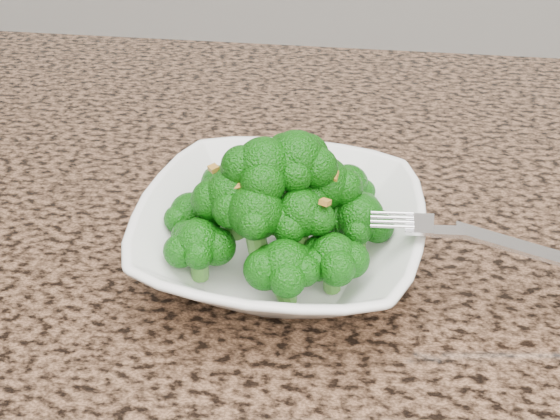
# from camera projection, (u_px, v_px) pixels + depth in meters

# --- Properties ---
(granite_counter) EXTENTS (1.64, 1.04, 0.03)m
(granite_counter) POSITION_uv_depth(u_px,v_px,m) (370.00, 361.00, 0.48)
(granite_counter) COLOR brown
(granite_counter) RESTS_ON cabinet
(bowl) EXTENTS (0.23, 0.23, 0.05)m
(bowl) POSITION_uv_depth(u_px,v_px,m) (280.00, 236.00, 0.53)
(bowl) COLOR white
(bowl) RESTS_ON granite_counter
(broccoli_pile) EXTENTS (0.19, 0.19, 0.07)m
(broccoli_pile) POSITION_uv_depth(u_px,v_px,m) (280.00, 167.00, 0.49)
(broccoli_pile) COLOR #105F0A
(broccoli_pile) RESTS_ON bowl
(garlic_topping) EXTENTS (0.11, 0.11, 0.01)m
(garlic_topping) POSITION_uv_depth(u_px,v_px,m) (280.00, 119.00, 0.47)
(garlic_topping) COLOR gold
(garlic_topping) RESTS_ON broccoli_pile
(fork) EXTENTS (0.19, 0.04, 0.01)m
(fork) POSITION_uv_depth(u_px,v_px,m) (454.00, 232.00, 0.48)
(fork) COLOR silver
(fork) RESTS_ON bowl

